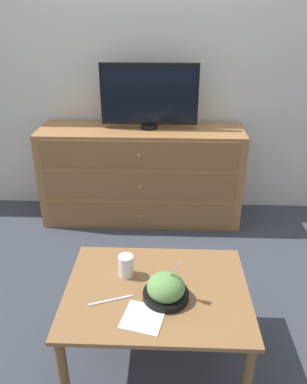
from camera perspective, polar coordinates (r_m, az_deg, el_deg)
The scene contains 9 objects.
ground_plane at distance 3.39m, azimuth -0.23°, elevation -1.70°, with size 12.00×12.00×0.00m, color #383D47.
wall_back at distance 3.04m, azimuth -0.25°, elevation 20.77°, with size 12.00×0.05×2.60m.
dresser at distance 3.01m, azimuth -1.86°, elevation 2.57°, with size 1.57×0.44×0.76m.
tv at distance 2.84m, azimuth -0.64°, elevation 14.50°, with size 0.72×0.12×0.48m.
coffee_table at distance 1.82m, azimuth 0.50°, elevation -15.95°, with size 0.84×0.65×0.43m.
takeout_bowl at distance 1.71m, azimuth 1.91°, elevation -14.58°, with size 0.21×0.21×0.20m.
drink_cup at distance 1.83m, azimuth -4.21°, elevation -11.33°, with size 0.07×0.07×0.11m.
napkin at distance 1.65m, azimuth -1.58°, elevation -18.55°, with size 0.20×0.20×0.00m.
knife at distance 1.73m, azimuth -6.53°, elevation -16.08°, with size 0.19×0.08×0.01m.
Camera 1 is at (0.13, -2.99, 1.59)m, focal length 35.00 mm.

